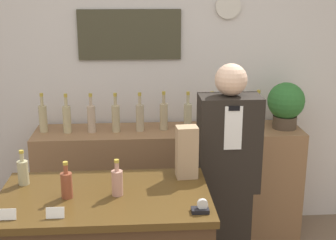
{
  "coord_description": "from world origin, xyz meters",
  "views": [
    {
      "loc": [
        -0.14,
        -1.88,
        2.06
      ],
      "look_at": [
        0.07,
        1.11,
        1.2
      ],
      "focal_mm": 50.0,
      "sensor_mm": 36.0,
      "label": 1
    }
  ],
  "objects": [
    {
      "name": "counter_bottle_1",
      "position": [
        -0.53,
        0.49,
        1.03
      ],
      "size": [
        0.06,
        0.06,
        0.21
      ],
      "color": "brown",
      "rests_on": "display_counter"
    },
    {
      "name": "shelf_bottle_7",
      "position": [
        0.46,
        1.7,
        1.06
      ],
      "size": [
        0.06,
        0.06,
        0.31
      ],
      "color": "tan",
      "rests_on": "back_shelf"
    },
    {
      "name": "shelf_bottle_4",
      "position": [
        -0.11,
        1.7,
        1.06
      ],
      "size": [
        0.06,
        0.06,
        0.31
      ],
      "color": "tan",
      "rests_on": "back_shelf"
    },
    {
      "name": "back_wall",
      "position": [
        -0.0,
        2.0,
        1.35
      ],
      "size": [
        5.2,
        0.09,
        2.7
      ],
      "color": "silver",
      "rests_on": "ground_plane"
    },
    {
      "name": "counter_bottle_2",
      "position": [
        -0.25,
        0.51,
        1.03
      ],
      "size": [
        0.06,
        0.06,
        0.21
      ],
      "color": "tan",
      "rests_on": "display_counter"
    },
    {
      "name": "price_card_right",
      "position": [
        -0.55,
        0.26,
        0.98
      ],
      "size": [
        0.09,
        0.02,
        0.06
      ],
      "color": "white",
      "rests_on": "display_counter"
    },
    {
      "name": "potted_plant",
      "position": [
        1.06,
        1.7,
        1.15
      ],
      "size": [
        0.3,
        0.3,
        0.38
      ],
      "color": "#4C3D2D",
      "rests_on": "back_shelf"
    },
    {
      "name": "shelf_bottle_0",
      "position": [
        -0.88,
        1.73,
        1.06
      ],
      "size": [
        0.06,
        0.06,
        0.31
      ],
      "color": "tan",
      "rests_on": "back_shelf"
    },
    {
      "name": "counter_bottle_0",
      "position": [
        -0.8,
        0.69,
        1.03
      ],
      "size": [
        0.06,
        0.06,
        0.21
      ],
      "color": "tan",
      "rests_on": "display_counter"
    },
    {
      "name": "back_shelf",
      "position": [
        0.12,
        1.71,
        0.47
      ],
      "size": [
        2.15,
        0.45,
        0.94
      ],
      "color": "#8E6642",
      "rests_on": "ground_plane"
    },
    {
      "name": "tape_dispenser",
      "position": [
        0.18,
        0.27,
        0.97
      ],
      "size": [
        0.09,
        0.06,
        0.07
      ],
      "color": "black",
      "rests_on": "display_counter"
    },
    {
      "name": "shelf_bottle_9",
      "position": [
        0.84,
        1.73,
        1.06
      ],
      "size": [
        0.06,
        0.06,
        0.31
      ],
      "color": "tan",
      "rests_on": "back_shelf"
    },
    {
      "name": "paper_bag",
      "position": [
        0.15,
        0.73,
        1.11
      ],
      "size": [
        0.13,
        0.11,
        0.32
      ],
      "color": "tan",
      "rests_on": "display_counter"
    },
    {
      "name": "shelf_bottle_2",
      "position": [
        -0.5,
        1.69,
        1.06
      ],
      "size": [
        0.06,
        0.06,
        0.31
      ],
      "color": "tan",
      "rests_on": "back_shelf"
    },
    {
      "name": "shelf_bottle_5",
      "position": [
        0.08,
        1.73,
        1.06
      ],
      "size": [
        0.06,
        0.06,
        0.31
      ],
      "color": "tan",
      "rests_on": "back_shelf"
    },
    {
      "name": "shelf_bottle_6",
      "position": [
        0.27,
        1.7,
        1.06
      ],
      "size": [
        0.06,
        0.06,
        0.31
      ],
      "color": "tan",
      "rests_on": "back_shelf"
    },
    {
      "name": "shelf_bottle_8",
      "position": [
        0.65,
        1.73,
        1.06
      ],
      "size": [
        0.06,
        0.06,
        0.31
      ],
      "color": "tan",
      "rests_on": "back_shelf"
    },
    {
      "name": "shelf_bottle_1",
      "position": [
        -0.69,
        1.7,
        1.06
      ],
      "size": [
        0.06,
        0.06,
        0.31
      ],
      "color": "tan",
      "rests_on": "back_shelf"
    },
    {
      "name": "shopkeeper",
      "position": [
        0.46,
        1.02,
        0.79
      ],
      "size": [
        0.4,
        0.25,
        1.59
      ],
      "color": "black",
      "rests_on": "ground_plane"
    },
    {
      "name": "price_card_left",
      "position": [
        -0.79,
        0.26,
        0.98
      ],
      "size": [
        0.09,
        0.02,
        0.06
      ],
      "color": "white",
      "rests_on": "display_counter"
    },
    {
      "name": "shelf_bottle_3",
      "position": [
        -0.3,
        1.69,
        1.06
      ],
      "size": [
        0.06,
        0.06,
        0.31
      ],
      "color": "tan",
      "rests_on": "back_shelf"
    }
  ]
}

